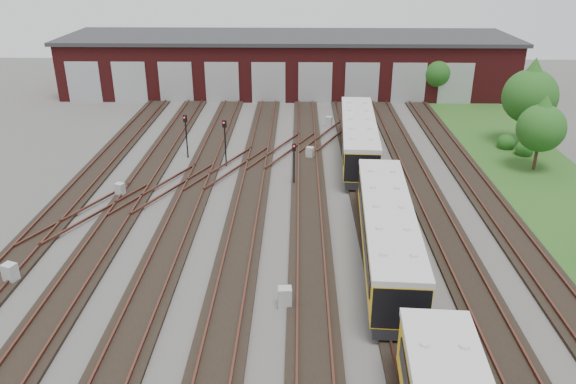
{
  "coord_description": "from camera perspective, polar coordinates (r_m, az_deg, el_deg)",
  "views": [
    {
      "loc": [
        1.29,
        -25.79,
        15.74
      ],
      "look_at": [
        0.66,
        5.39,
        2.0
      ],
      "focal_mm": 35.0,
      "sensor_mm": 36.0,
      "label": 1
    }
  ],
  "objects": [
    {
      "name": "ground",
      "position": [
        30.24,
        -1.47,
        -7.59
      ],
      "size": [
        120.0,
        120.0,
        0.0
      ],
      "primitive_type": "plane",
      "color": "#4B4946",
      "rests_on": "ground"
    },
    {
      "name": "track_network",
      "position": [
        30.69,
        -1.74,
        -6.85
      ],
      "size": [
        30.4,
        70.0,
        0.33
      ],
      "color": "black",
      "rests_on": "ground"
    },
    {
      "name": "maintenance_shed",
      "position": [
        66.96,
        0.02,
        12.99
      ],
      "size": [
        51.0,
        12.5,
        6.35
      ],
      "color": "#4E1314",
      "rests_on": "ground"
    },
    {
      "name": "grass_verge",
      "position": [
        42.91,
        25.43,
        -0.13
      ],
      "size": [
        8.0,
        55.0,
        0.05
      ],
      "primitive_type": "cube",
      "color": "#2A4D19",
      "rests_on": "ground"
    },
    {
      "name": "metro_train",
      "position": [
        30.23,
        10.01,
        -4.0
      ],
      "size": [
        3.39,
        46.34,
        2.94
      ],
      "rotation": [
        0.0,
        0.0,
        -0.06
      ],
      "color": "black",
      "rests_on": "ground"
    },
    {
      "name": "signal_mast_0",
      "position": [
        45.44,
        -10.32,
        6.14
      ],
      "size": [
        0.32,
        0.3,
        3.54
      ],
      "rotation": [
        0.0,
        0.0,
        -0.33
      ],
      "color": "black",
      "rests_on": "ground"
    },
    {
      "name": "signal_mast_1",
      "position": [
        43.23,
        -6.42,
        5.57
      ],
      "size": [
        0.32,
        0.3,
        3.67
      ],
      "rotation": [
        0.0,
        0.0,
        -0.25
      ],
      "color": "black",
      "rests_on": "ground"
    },
    {
      "name": "signal_mast_2",
      "position": [
        39.47,
        0.62,
        3.42
      ],
      "size": [
        0.27,
        0.25,
        3.11
      ],
      "rotation": [
        0.0,
        0.0,
        -0.03
      ],
      "color": "black",
      "rests_on": "ground"
    },
    {
      "name": "signal_mast_3",
      "position": [
        41.97,
        7.98,
        4.24
      ],
      "size": [
        0.25,
        0.23,
        2.9
      ],
      "rotation": [
        0.0,
        0.0,
        0.1
      ],
      "color": "black",
      "rests_on": "ground"
    },
    {
      "name": "relay_cabinet_0",
      "position": [
        31.89,
        -26.36,
        -7.43
      ],
      "size": [
        0.8,
        0.73,
        1.08
      ],
      "primitive_type": "cube",
      "rotation": [
        0.0,
        0.0,
        -0.35
      ],
      "color": "#A8AAAD",
      "rests_on": "ground"
    },
    {
      "name": "relay_cabinet_1",
      "position": [
        39.84,
        -16.68,
        0.21
      ],
      "size": [
        0.72,
        0.67,
        0.96
      ],
      "primitive_type": "cube",
      "rotation": [
        0.0,
        0.0,
        -0.4
      ],
      "color": "#A8AAAD",
      "rests_on": "ground"
    },
    {
      "name": "relay_cabinet_2",
      "position": [
        26.87,
        -0.32,
        -10.68
      ],
      "size": [
        0.69,
        0.59,
        1.07
      ],
      "primitive_type": "cube",
      "rotation": [
        0.0,
        0.0,
        0.09
      ],
      "color": "#A8AAAD",
      "rests_on": "ground"
    },
    {
      "name": "relay_cabinet_3",
      "position": [
        53.51,
        4.18,
        7.15
      ],
      "size": [
        0.7,
        0.65,
        0.96
      ],
      "primitive_type": "cube",
      "rotation": [
        0.0,
        0.0,
        -0.35
      ],
      "color": "#A8AAAD",
      "rests_on": "ground"
    },
    {
      "name": "relay_cabinet_4",
      "position": [
        45.09,
        2.24,
        3.99
      ],
      "size": [
        0.72,
        0.66,
        0.97
      ],
      "primitive_type": "cube",
      "rotation": [
        0.0,
        0.0,
        -0.38
      ],
      "color": "#A8AAAD",
      "rests_on": "ground"
    },
    {
      "name": "tree_0",
      "position": [
        63.7,
        14.81,
        12.07
      ],
      "size": [
        3.42,
        3.42,
        5.67
      ],
      "color": "#382219",
      "rests_on": "ground"
    },
    {
      "name": "tree_1",
      "position": [
        45.69,
        24.41,
        6.45
      ],
      "size": [
        3.54,
        3.54,
        5.86
      ],
      "color": "#382219",
      "rests_on": "ground"
    },
    {
      "name": "tree_2",
      "position": [
        51.23,
        23.47,
        9.5
      ],
      "size": [
        4.49,
        4.49,
        7.45
      ],
      "color": "#382219",
      "rests_on": "ground"
    },
    {
      "name": "bush_1",
      "position": [
        49.63,
        22.94,
        4.25
      ],
      "size": [
        1.44,
        1.44,
        1.44
      ],
      "primitive_type": "sphere",
      "color": "#194D16",
      "rests_on": "ground"
    },
    {
      "name": "bush_2",
      "position": [
        50.75,
        21.34,
        4.95
      ],
      "size": [
        1.51,
        1.51,
        1.51
      ],
      "primitive_type": "sphere",
      "color": "#194D16",
      "rests_on": "ground"
    }
  ]
}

